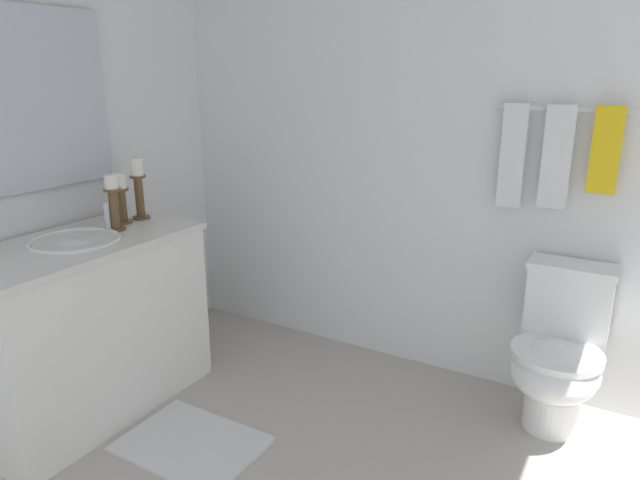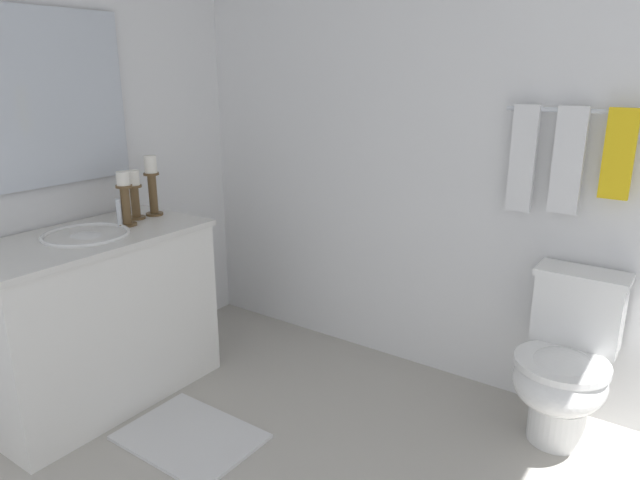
% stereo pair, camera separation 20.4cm
% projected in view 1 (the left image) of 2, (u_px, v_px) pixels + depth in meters
% --- Properties ---
extents(wall_back, '(3.05, 0.04, 2.45)m').
position_uv_depth(wall_back, '(429.00, 144.00, 2.92)').
color(wall_back, white).
rests_on(wall_back, ground).
extents(wall_left, '(0.04, 2.65, 2.45)m').
position_uv_depth(wall_left, '(0.00, 155.00, 2.56)').
color(wall_left, white).
rests_on(wall_left, ground).
extents(vanity_cabinet, '(0.58, 1.13, 0.85)m').
position_uv_depth(vanity_cabinet, '(86.00, 327.00, 2.71)').
color(vanity_cabinet, white).
rests_on(vanity_cabinet, ground).
extents(sink_basin, '(0.40, 0.40, 0.24)m').
position_uv_depth(sink_basin, '(76.00, 249.00, 2.60)').
color(sink_basin, white).
rests_on(sink_basin, vanity_cabinet).
extents(mirror, '(0.02, 0.95, 0.82)m').
position_uv_depth(mirror, '(17.00, 101.00, 2.54)').
color(mirror, silver).
extents(candle_holder_tall, '(0.09, 0.09, 0.32)m').
position_uv_depth(candle_holder_tall, '(139.00, 187.00, 2.93)').
color(candle_holder_tall, brown).
rests_on(candle_holder_tall, vanity_cabinet).
extents(candle_holder_short, '(0.09, 0.09, 0.25)m').
position_uv_depth(candle_holder_short, '(121.00, 197.00, 2.86)').
color(candle_holder_short, brown).
rests_on(candle_holder_short, vanity_cabinet).
extents(candle_holder_mid, '(0.09, 0.09, 0.27)m').
position_uv_depth(candle_holder_mid, '(113.00, 201.00, 2.73)').
color(candle_holder_mid, brown).
rests_on(candle_holder_mid, vanity_cabinet).
extents(toilet, '(0.39, 0.54, 0.75)m').
position_uv_depth(toilet, '(558.00, 354.00, 2.57)').
color(toilet, white).
rests_on(toilet, ground).
extents(towel_bar, '(0.58, 0.02, 0.02)m').
position_uv_depth(towel_bar, '(563.00, 109.00, 2.51)').
color(towel_bar, silver).
extents(towel_near_vanity, '(0.11, 0.03, 0.48)m').
position_uv_depth(towel_near_vanity, '(512.00, 156.00, 2.65)').
color(towel_near_vanity, white).
rests_on(towel_near_vanity, towel_bar).
extents(towel_center, '(0.12, 0.03, 0.46)m').
position_uv_depth(towel_center, '(557.00, 158.00, 2.56)').
color(towel_center, white).
rests_on(towel_center, towel_bar).
extents(towel_near_corner, '(0.12, 0.03, 0.37)m').
position_uv_depth(towel_near_corner, '(606.00, 151.00, 2.45)').
color(towel_near_corner, yellow).
rests_on(towel_near_corner, towel_bar).
extents(bath_mat, '(0.60, 0.44, 0.02)m').
position_uv_depth(bath_mat, '(191.00, 444.00, 2.52)').
color(bath_mat, silver).
rests_on(bath_mat, ground).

